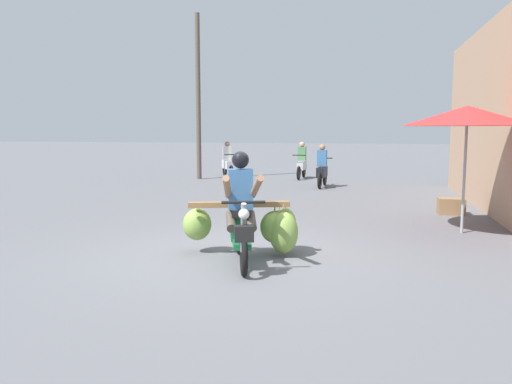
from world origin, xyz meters
TOP-DOWN VIEW (x-y plane):
  - ground_plane at (0.00, 0.00)m, footprint 120.00×120.00m
  - motorbike_main_loaded at (0.26, -0.03)m, footprint 1.85×1.94m
  - motorbike_distant_ahead_left at (0.48, 9.37)m, footprint 0.50×1.62m
  - motorbike_distant_ahead_right at (-0.53, 12.21)m, footprint 0.50×1.62m
  - motorbike_distant_far_ahead at (-3.43, 12.09)m, footprint 0.89×1.46m
  - market_umbrella_near_shop at (3.59, 2.52)m, footprint 2.25×2.25m
  - produce_crate at (3.73, 4.66)m, footprint 0.56×0.40m
  - utility_pole at (-4.31, 11.23)m, footprint 0.18×0.18m

SIDE VIEW (x-z plane):
  - ground_plane at x=0.00m, z-range 0.00..0.00m
  - produce_crate at x=3.73m, z-range 0.00..0.36m
  - motorbike_main_loaded at x=0.26m, z-range -0.27..1.31m
  - motorbike_distant_ahead_left at x=0.48m, z-range -0.13..1.27m
  - motorbike_distant_ahead_right at x=-0.53m, z-range -0.13..1.27m
  - motorbike_distant_far_ahead at x=-3.43m, z-range -0.13..1.27m
  - market_umbrella_near_shop at x=3.59m, z-range 0.97..3.27m
  - utility_pole at x=-4.31m, z-range 0.00..6.09m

